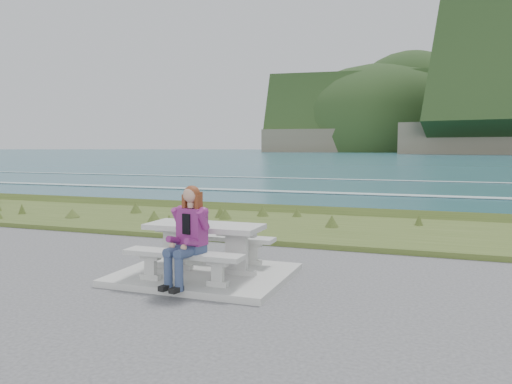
# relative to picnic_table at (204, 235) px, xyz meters

# --- Properties ---
(concrete_slab) EXTENTS (2.60, 2.10, 0.10)m
(concrete_slab) POSITION_rel_picnic_table_xyz_m (-0.00, 0.00, -0.63)
(concrete_slab) COLOR #A9AAA4
(concrete_slab) RESTS_ON ground
(picnic_table) EXTENTS (1.80, 0.75, 0.75)m
(picnic_table) POSITION_rel_picnic_table_xyz_m (0.00, 0.00, 0.00)
(picnic_table) COLOR #A9AAA4
(picnic_table) RESTS_ON concrete_slab
(bench_landward) EXTENTS (1.80, 0.35, 0.45)m
(bench_landward) POSITION_rel_picnic_table_xyz_m (0.00, -0.70, -0.23)
(bench_landward) COLOR #A9AAA4
(bench_landward) RESTS_ON concrete_slab
(bench_seaward) EXTENTS (1.80, 0.35, 0.45)m
(bench_seaward) POSITION_rel_picnic_table_xyz_m (0.00, 0.70, -0.23)
(bench_seaward) COLOR #A9AAA4
(bench_seaward) RESTS_ON concrete_slab
(grass_verge) EXTENTS (160.00, 4.50, 0.22)m
(grass_verge) POSITION_rel_picnic_table_xyz_m (-0.00, 5.00, -0.68)
(grass_verge) COLOR #394A1C
(grass_verge) RESTS_ON ground
(shore_drop) EXTENTS (160.00, 0.80, 2.20)m
(shore_drop) POSITION_rel_picnic_table_xyz_m (-0.00, 7.90, -0.68)
(shore_drop) COLOR #635D4A
(shore_drop) RESTS_ON ground
(ocean) EXTENTS (1600.00, 1600.00, 0.09)m
(ocean) POSITION_rel_picnic_table_xyz_m (-0.00, 25.09, -2.42)
(ocean) COLOR #215260
(ocean) RESTS_ON ground
(seated_woman) EXTENTS (0.52, 0.75, 1.40)m
(seated_woman) POSITION_rel_picnic_table_xyz_m (0.11, -0.83, -0.07)
(seated_woman) COLOR navy
(seated_woman) RESTS_ON concrete_slab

